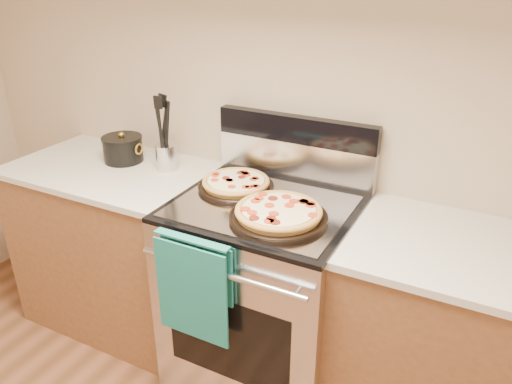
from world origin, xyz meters
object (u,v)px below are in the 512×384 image
at_px(pepperoni_pizza_front, 279,213).
at_px(utensil_crock, 167,157).
at_px(range_body, 264,295).
at_px(saucepan, 123,150).
at_px(pepperoni_pizza_back, 236,184).

bearing_deg(pepperoni_pizza_front, utensil_crock, 160.92).
relative_size(pepperoni_pizza_front, utensil_crock, 3.00).
distance_m(range_body, saucepan, 1.03).
bearing_deg(range_body, saucepan, 171.53).
height_order(range_body, pepperoni_pizza_back, pepperoni_pizza_back).
relative_size(range_body, pepperoni_pizza_front, 2.35).
bearing_deg(pepperoni_pizza_back, pepperoni_pizza_front, -31.33).
distance_m(pepperoni_pizza_back, saucepan, 0.70).
height_order(pepperoni_pizza_back, utensil_crock, utensil_crock).
bearing_deg(saucepan, range_body, -8.47).
distance_m(range_body, pepperoni_pizza_back, 0.53).
bearing_deg(utensil_crock, pepperoni_pizza_front, -19.08).
xyz_separation_m(pepperoni_pizza_front, saucepan, (-0.99, 0.24, 0.02)).
relative_size(utensil_crock, saucepan, 0.65).
bearing_deg(range_body, pepperoni_pizza_front, -43.96).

